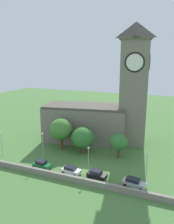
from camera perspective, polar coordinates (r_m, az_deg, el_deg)
The scene contains 14 objects.
ground_plane at distance 65.23m, azimuth 3.81°, elevation -8.82°, with size 200.00×200.00×0.00m, color #477538.
church at distance 66.78m, azimuth 4.17°, elevation 0.91°, with size 31.88×15.54×34.32m.
quay_barrier at distance 48.22m, azimuth -3.99°, elevation -16.59°, with size 46.80×0.70×1.30m, color gray.
car_green at distance 53.91m, azimuth -11.48°, elevation -13.01°, with size 4.30×2.39×1.91m.
car_white at distance 50.90m, azimuth -4.11°, elevation -14.55°, with size 4.46×2.61×1.75m.
car_black at distance 48.98m, azimuth 2.47°, elevation -15.63°, with size 4.24×2.52×1.92m.
car_silver at distance 47.24m, azimuth 11.84°, elevation -17.20°, with size 4.82×2.57×1.79m.
streetlamp_west_end at distance 62.24m, azimuth -21.03°, elevation -6.55°, with size 0.44×0.44×6.49m.
streetlamp_west_mid at distance 55.73m, azimuth -11.25°, elevation -7.67°, with size 0.44×0.44×7.38m.
streetlamp_central at distance 49.44m, azimuth 0.37°, elevation -11.06°, with size 0.44×0.44×6.25m.
streetlamp_east_mid at distance 47.22m, azimuth 15.02°, elevation -12.32°, with size 0.44×0.44×6.88m.
tree_riverside_east at distance 59.46m, azimuth -1.08°, elevation -6.53°, with size 6.08×6.08×7.15m.
tree_riverside_west at distance 61.85m, azimuth -6.65°, elevation -4.39°, with size 6.38×6.38×8.76m.
tree_churchyard at distance 57.58m, azimuth 8.10°, elevation -7.65°, with size 4.58×4.58×6.21m.
Camera 1 is at (18.52, -42.37, 24.93)m, focal length 35.85 mm.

